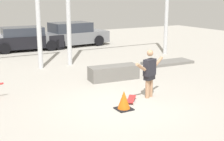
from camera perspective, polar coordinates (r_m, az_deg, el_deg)
The scene contains 8 objects.
ground_plane at distance 9.17m, azimuth 2.07°, elevation -6.21°, with size 36.00×36.00×0.00m, color #B2ADA3.
skateboarder at distance 9.63m, azimuth 6.88°, elevation -0.23°, with size 1.33×0.55×1.50m.
skateboard at distance 9.45m, azimuth 3.53°, elevation -5.22°, with size 0.65×0.70×0.08m.
grind_box at distance 11.74m, azimuth 0.31°, elevation -0.40°, with size 1.88×0.66×0.53m, color slate.
manual_pad at distance 14.69m, azimuth 10.12°, elevation 1.44°, with size 2.38×0.93×0.12m, color slate.
parked_car_black at distance 18.71m, azimuth -15.60°, elevation 5.57°, with size 4.22×2.12×1.34m.
parked_car_grey at distance 19.72m, azimuth -7.25°, elevation 6.52°, with size 4.41×2.21×1.47m.
traffic_cone at distance 8.71m, azimuth 2.19°, elevation -5.49°, with size 0.44×0.44×0.54m.
Camera 1 is at (-4.56, -7.32, 3.12)m, focal length 50.00 mm.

